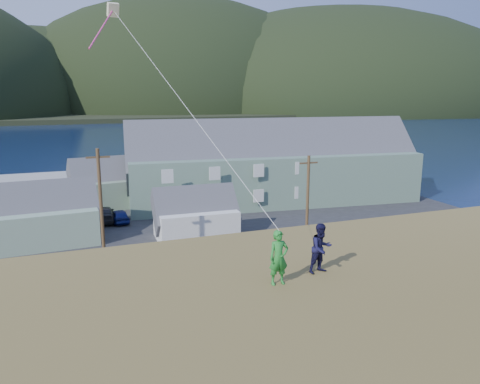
% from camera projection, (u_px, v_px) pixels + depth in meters
% --- Properties ---
extents(ground, '(900.00, 900.00, 0.00)m').
position_uv_depth(ground, '(169.00, 281.00, 33.60)').
color(ground, '#0A1638').
rests_on(ground, ground).
extents(grass_strip, '(110.00, 8.00, 0.10)m').
position_uv_depth(grass_strip, '(176.00, 291.00, 31.76)').
color(grass_strip, '#4C3D19').
rests_on(grass_strip, ground).
extents(waterfront_lot, '(72.00, 36.00, 0.12)m').
position_uv_depth(waterfront_lot, '(136.00, 220.00, 49.17)').
color(waterfront_lot, '#28282B').
rests_on(waterfront_lot, ground).
extents(wharf, '(26.00, 14.00, 0.90)m').
position_uv_depth(wharf, '(71.00, 181.00, 68.12)').
color(wharf, gray).
rests_on(wharf, ground).
extents(far_shore, '(900.00, 320.00, 2.00)m').
position_uv_depth(far_shore, '(74.00, 108.00, 335.75)').
color(far_shore, black).
rests_on(far_shore, ground).
extents(far_hills, '(760.00, 265.00, 143.00)m').
position_uv_depth(far_hills, '(133.00, 109.00, 301.24)').
color(far_hills, black).
rests_on(far_hills, ground).
extents(lodge, '(35.71, 13.45, 12.26)m').
position_uv_depth(lodge, '(274.00, 164.00, 56.58)').
color(lodge, slate).
rests_on(lodge, waterfront_lot).
extents(shed_palegreen_near, '(9.69, 6.45, 6.79)m').
position_uv_depth(shed_palegreen_near, '(43.00, 216.00, 41.27)').
color(shed_palegreen_near, gray).
rests_on(shed_palegreen_near, waterfront_lot).
extents(shed_white, '(7.64, 5.20, 5.97)m').
position_uv_depth(shed_white, '(196.00, 215.00, 42.44)').
color(shed_white, silver).
rests_on(shed_white, waterfront_lot).
extents(shed_palegreen_far, '(11.30, 7.40, 7.11)m').
position_uv_depth(shed_palegreen_far, '(117.00, 183.00, 55.16)').
color(shed_palegreen_far, slate).
rests_on(shed_palegreen_far, waterfront_lot).
extents(utility_poles, '(32.86, 0.24, 9.47)m').
position_uv_depth(utility_poles, '(98.00, 221.00, 32.46)').
color(utility_poles, '#47331E').
rests_on(utility_poles, waterfront_lot).
extents(parked_cars, '(23.71, 13.01, 1.53)m').
position_uv_depth(parked_cars, '(67.00, 208.00, 51.03)').
color(parked_cars, '#334980').
rests_on(parked_cars, waterfront_lot).
extents(kite_flyer_green, '(0.67, 0.45, 1.82)m').
position_uv_depth(kite_flyer_green, '(279.00, 258.00, 15.14)').
color(kite_flyer_green, '#227F2C').
rests_on(kite_flyer_green, hillside).
extents(kite_flyer_navy, '(0.95, 0.80, 1.76)m').
position_uv_depth(kite_flyer_navy, '(321.00, 248.00, 16.12)').
color(kite_flyer_navy, '#141234').
rests_on(kite_flyer_navy, hillside).
extents(kite_rig, '(2.61, 4.45, 12.04)m').
position_uv_depth(kite_rig, '(114.00, 16.00, 19.37)').
color(kite_rig, beige).
rests_on(kite_rig, ground).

